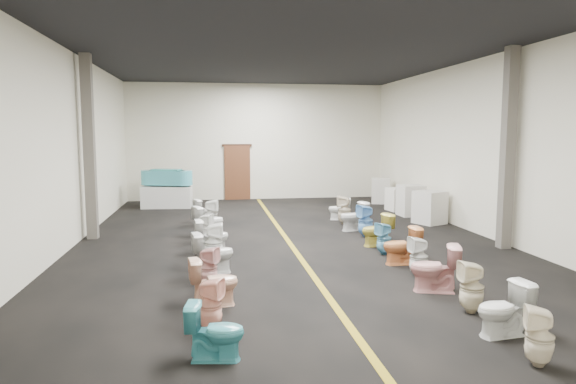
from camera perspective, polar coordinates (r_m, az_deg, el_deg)
name	(u,v)px	position (r m, az deg, el deg)	size (l,w,h in m)	color
floor	(288,241)	(12.53, -0.02, -5.43)	(16.00, 16.00, 0.00)	black
ceiling	(288,51)	(12.40, -0.02, 15.36)	(16.00, 16.00, 0.00)	black
wall_back	(257,142)	(20.20, -3.42, 5.58)	(10.00, 10.00, 0.00)	beige
wall_front	(428,176)	(4.52, 15.31, 1.70)	(10.00, 10.00, 0.00)	beige
wall_left	(67,149)	(12.53, -23.33, 4.41)	(16.00, 16.00, 0.00)	beige
wall_right	(483,147)	(13.92, 20.87, 4.68)	(16.00, 16.00, 0.00)	beige
aisle_stripe	(288,241)	(12.53, -0.02, -5.41)	(0.12, 15.60, 0.01)	olive
back_door	(237,173)	(20.15, -5.65, 2.14)	(1.00, 0.10, 2.10)	#562D19
door_frame	(237,145)	(20.10, -5.69, 5.19)	(1.15, 0.08, 0.10)	#331C11
column_left	(89,148)	(13.44, -21.22, 4.62)	(0.25, 0.25, 4.50)	#59544C
column_right	(508,149)	(12.50, 23.25, 4.41)	(0.25, 0.25, 4.50)	#59544C
display_table	(167,197)	(18.46, -13.28, -0.52)	(1.69, 0.84, 0.75)	silver
bathtub	(167,177)	(18.39, -13.34, 1.63)	(1.79, 1.05, 0.55)	#3EA3B4
appliance_crate_a	(430,207)	(15.33, 15.47, -1.66)	(0.73, 0.73, 0.94)	beige
appliance_crate_b	(411,200)	(16.63, 13.48, -0.91)	(0.71, 0.71, 0.97)	beige
appliance_crate_c	(398,199)	(17.64, 12.16, -0.79)	(0.68, 0.68, 0.77)	white
appliance_crate_d	(381,191)	(19.33, 10.25, 0.13)	(0.65, 0.65, 0.93)	silver
toilet_left_0	(215,332)	(6.18, -8.07, -15.11)	(0.38, 0.66, 0.68)	teal
toilet_left_1	(210,305)	(7.02, -8.66, -12.27)	(0.32, 0.33, 0.71)	#FCB6A0
toilet_left_2	(214,282)	(7.95, -8.23, -9.88)	(0.41, 0.73, 0.74)	beige
toilet_left_3	(208,268)	(8.84, -8.85, -8.30)	(0.32, 0.32, 0.70)	#DDA29F
toilet_left_4	(213,253)	(9.72, -8.33, -6.71)	(0.43, 0.76, 0.77)	silver
toilet_left_5	(214,243)	(10.52, -8.26, -5.58)	(0.36, 0.37, 0.81)	white
toilet_left_6	(212,236)	(11.36, -8.47, -4.86)	(0.41, 0.72, 0.74)	white
toilet_left_7	(205,229)	(12.34, -9.18, -4.04)	(0.32, 0.32, 0.71)	white
toilet_left_8	(209,221)	(13.14, -8.80, -3.20)	(0.44, 0.77, 0.78)	white
toilet_left_9	(211,215)	(13.97, -8.59, -2.52)	(0.37, 0.38, 0.83)	white
toilet_left_10	(207,211)	(14.97, -9.03, -2.12)	(0.40, 0.70, 0.72)	white
toilet_right_0	(540,337)	(6.60, 26.16, -14.23)	(0.31, 0.32, 0.69)	#F1E2C6
toilet_right_1	(504,309)	(7.31, 22.84, -11.93)	(0.40, 0.70, 0.72)	white
toilet_right_2	(472,287)	(8.03, 19.74, -9.93)	(0.35, 0.35, 0.77)	beige
toilet_right_3	(435,268)	(8.86, 15.98, -8.15)	(0.45, 0.78, 0.80)	pink
toilet_right_4	(419,257)	(9.70, 14.32, -6.99)	(0.33, 0.34, 0.74)	white
toilet_right_5	(402,246)	(10.50, 12.51, -5.85)	(0.42, 0.74, 0.76)	#DA8145
toilet_right_6	(384,239)	(11.25, 10.62, -5.11)	(0.32, 0.32, 0.70)	#68B0CF
toilet_right_7	(377,230)	(12.07, 9.86, -4.20)	(0.41, 0.73, 0.74)	gold
toilet_right_8	(366,221)	(13.04, 8.61, -3.19)	(0.37, 0.38, 0.82)	#6EACE9
toilet_right_9	(354,216)	(13.84, 7.32, -2.71)	(0.43, 0.75, 0.77)	silver
toilet_right_10	(344,210)	(14.69, 6.28, -2.02)	(0.38, 0.38, 0.83)	beige
toilet_right_11	(340,209)	(15.50, 5.75, -1.87)	(0.37, 0.66, 0.67)	white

